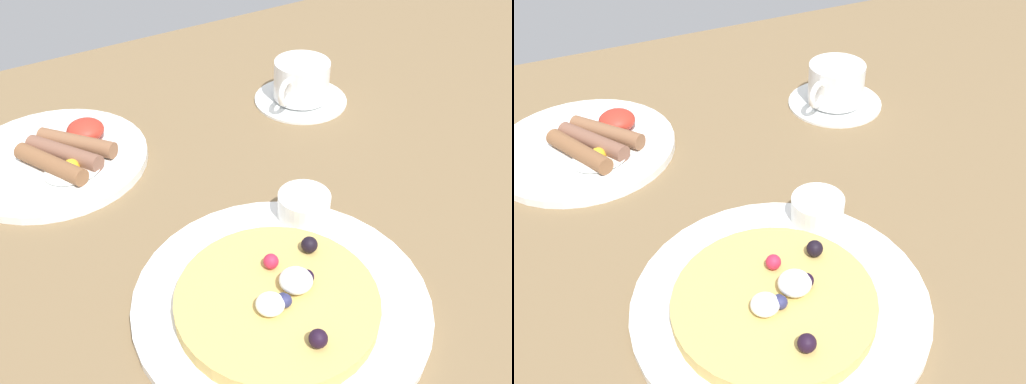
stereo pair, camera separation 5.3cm
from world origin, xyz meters
TOP-DOWN VIEW (x-y plane):
  - ground_plane at (0.00, 0.00)cm, footprint 171.38×111.19cm
  - pancake_plate at (1.12, -8.55)cm, footprint 28.16×28.16cm
  - pancake_with_berries at (0.26, -9.48)cm, footprint 18.83×18.83cm
  - syrup_ramekin at (9.71, 0.12)cm, footprint 5.76×5.76cm
  - breakfast_plate at (-10.63, 25.54)cm, footprint 23.40×23.40cm
  - fried_breakfast at (-8.54, 24.35)cm, footprint 11.62×12.79cm
  - coffee_saucer at (25.06, 22.30)cm, footprint 13.61×13.61cm
  - coffee_cup at (24.93, 22.23)cm, footprint 10.33×8.06cm

SIDE VIEW (x-z plane):
  - ground_plane at x=0.00cm, z-range -3.00..0.00cm
  - coffee_saucer at x=25.06cm, z-range 0.00..0.72cm
  - pancake_plate at x=1.12cm, z-range 0.00..1.09cm
  - breakfast_plate at x=-10.63cm, z-range 0.00..1.11cm
  - pancake_with_berries at x=0.26cm, z-range 0.28..3.77cm
  - fried_breakfast at x=-8.54cm, z-range 0.74..3.58cm
  - syrup_ramekin at x=9.71cm, z-range 1.13..3.86cm
  - coffee_cup at x=24.93cm, z-range 0.83..6.35cm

